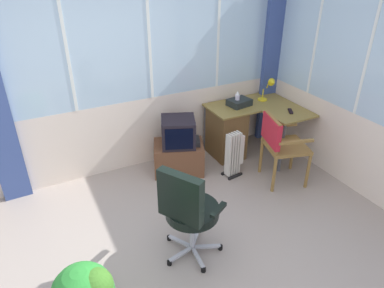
% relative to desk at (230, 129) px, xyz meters
% --- Properties ---
extents(ground, '(5.79, 4.86, 0.06)m').
position_rel_desk_xyz_m(ground, '(-1.49, -1.60, -0.42)').
color(ground, '#9F9287').
extents(north_window_panel, '(4.79, 0.07, 2.55)m').
position_rel_desk_xyz_m(north_window_panel, '(-1.49, 0.36, 0.88)').
color(north_window_panel, beige).
rests_on(north_window_panel, ground).
extents(curtain_corner, '(0.31, 0.08, 2.45)m').
position_rel_desk_xyz_m(curtain_corner, '(0.81, 0.23, 0.83)').
color(curtain_corner, '#3A4E8A').
rests_on(curtain_corner, ground).
extents(desk, '(1.18, 1.05, 0.72)m').
position_rel_desk_xyz_m(desk, '(0.00, 0.00, 0.00)').
color(desk, olive).
rests_on(desk, ground).
extents(desk_lamp, '(0.23, 0.20, 0.33)m').
position_rel_desk_xyz_m(desk_lamp, '(0.63, -0.01, 0.54)').
color(desk_lamp, yellow).
rests_on(desk_lamp, desk).
extents(tv_remote, '(0.11, 0.15, 0.02)m').
position_rel_desk_xyz_m(tv_remote, '(0.63, -0.47, 0.34)').
color(tv_remote, black).
rests_on(tv_remote, desk).
extents(spray_bottle, '(0.06, 0.06, 0.22)m').
position_rel_desk_xyz_m(spray_bottle, '(0.11, 0.03, 0.43)').
color(spray_bottle, silver).
rests_on(spray_bottle, desk).
extents(paper_tray, '(0.33, 0.28, 0.09)m').
position_rel_desk_xyz_m(paper_tray, '(0.14, 0.03, 0.37)').
color(paper_tray, '#202626').
rests_on(paper_tray, desk).
extents(wooden_armchair, '(0.60, 0.59, 0.90)m').
position_rel_desk_xyz_m(wooden_armchair, '(0.15, -0.83, 0.20)').
color(wooden_armchair, olive).
rests_on(wooden_armchair, ground).
extents(office_chair, '(0.59, 0.62, 1.01)m').
position_rel_desk_xyz_m(office_chair, '(-1.40, -1.49, 0.20)').
color(office_chair, '#B7B7BF').
rests_on(office_chair, ground).
extents(tv_on_stand, '(0.76, 0.65, 0.76)m').
position_rel_desk_xyz_m(tv_on_stand, '(-0.84, -0.08, -0.06)').
color(tv_on_stand, brown).
rests_on(tv_on_stand, ground).
extents(space_heater, '(0.28, 0.20, 0.61)m').
position_rel_desk_xyz_m(space_heater, '(-0.24, -0.48, -0.08)').
color(space_heater, silver).
rests_on(space_heater, ground).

